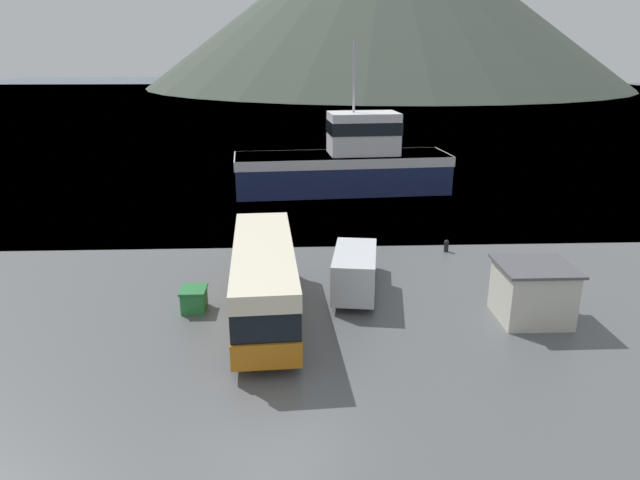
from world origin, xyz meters
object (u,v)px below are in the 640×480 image
(dock_kiosk, at_px, (533,292))
(small_boat, at_px, (302,175))
(delivery_van, at_px, (355,268))
(fishing_boat, at_px, (346,162))
(tour_bus, at_px, (264,278))
(storage_bin, at_px, (194,299))

(dock_kiosk, bearing_deg, small_boat, 108.17)
(delivery_van, height_order, fishing_boat, fishing_boat)
(tour_bus, bearing_deg, storage_bin, 161.92)
(delivery_van, distance_m, small_boat, 26.35)
(fishing_boat, distance_m, small_boat, 6.63)
(fishing_boat, bearing_deg, storage_bin, 153.92)
(fishing_boat, distance_m, storage_bin, 24.63)
(storage_bin, xyz_separation_m, dock_kiosk, (14.93, -1.55, 0.75))
(dock_kiosk, height_order, small_boat, dock_kiosk)
(tour_bus, height_order, fishing_boat, fishing_boat)
(tour_bus, distance_m, small_boat, 28.96)
(tour_bus, height_order, dock_kiosk, tour_bus)
(tour_bus, relative_size, delivery_van, 1.67)
(storage_bin, height_order, small_boat, storage_bin)
(dock_kiosk, bearing_deg, delivery_van, 155.83)
(dock_kiosk, xyz_separation_m, small_boat, (-9.70, 29.56, -0.89))
(storage_bin, bearing_deg, dock_kiosk, -5.93)
(dock_kiosk, distance_m, small_boat, 31.13)
(tour_bus, bearing_deg, dock_kiosk, -7.04)
(tour_bus, distance_m, dock_kiosk, 11.71)
(storage_bin, height_order, dock_kiosk, dock_kiosk)
(fishing_boat, height_order, small_boat, fishing_boat)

